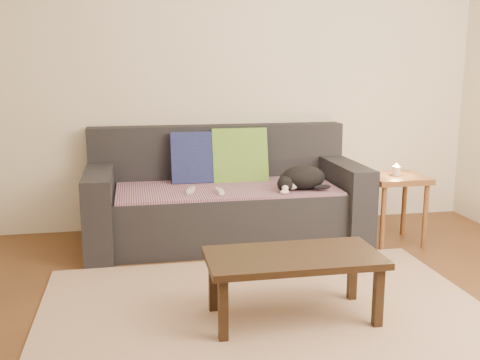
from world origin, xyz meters
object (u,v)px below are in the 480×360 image
(sofa, at_px, (225,201))
(wii_remote_b, at_px, (191,190))
(cat, at_px, (302,178))
(wii_remote_a, at_px, (220,191))
(side_table, at_px, (395,187))
(coffee_table, at_px, (294,263))

(sofa, height_order, wii_remote_b, sofa)
(cat, distance_m, wii_remote_a, 0.63)
(sofa, distance_m, side_table, 1.32)
(wii_remote_a, distance_m, wii_remote_b, 0.22)
(side_table, bearing_deg, sofa, 165.52)
(wii_remote_a, bearing_deg, wii_remote_b, 67.10)
(wii_remote_b, distance_m, coffee_table, 1.34)
(sofa, height_order, side_table, sofa)
(wii_remote_b, relative_size, side_table, 0.28)
(coffee_table, bearing_deg, cat, 71.25)
(side_table, bearing_deg, wii_remote_b, 176.09)
(coffee_table, bearing_deg, wii_remote_a, 99.92)
(sofa, height_order, wii_remote_a, sofa)
(wii_remote_b, xyz_separation_m, coffee_table, (0.41, -1.27, -0.13))
(sofa, bearing_deg, cat, -27.31)
(wii_remote_a, relative_size, side_table, 0.28)
(wii_remote_b, bearing_deg, sofa, -35.90)
(wii_remote_a, height_order, wii_remote_b, same)
(side_table, bearing_deg, cat, 176.06)
(cat, xyz_separation_m, wii_remote_b, (-0.83, 0.06, -0.07))
(side_table, relative_size, coffee_table, 0.57)
(cat, distance_m, coffee_table, 1.30)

